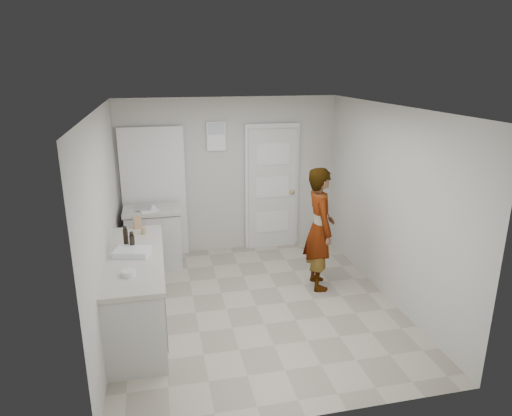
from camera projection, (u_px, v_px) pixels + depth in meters
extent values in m
plane|color=gray|center=(256.00, 306.00, 5.87)|extent=(4.00, 4.00, 0.00)
plane|color=beige|center=(229.00, 176.00, 7.36)|extent=(3.50, 0.00, 3.50)
plane|color=beige|center=(311.00, 290.00, 3.63)|extent=(3.50, 0.00, 3.50)
plane|color=beige|center=(105.00, 224.00, 5.13)|extent=(0.00, 4.00, 4.00)
plane|color=beige|center=(389.00, 204.00, 5.86)|extent=(0.00, 4.00, 4.00)
plane|color=silver|center=(256.00, 108.00, 5.12)|extent=(4.00, 4.00, 0.00)
cube|color=silver|center=(272.00, 190.00, 7.51)|extent=(0.80, 0.05, 2.00)
cube|color=silver|center=(272.00, 187.00, 7.53)|extent=(0.90, 0.04, 2.10)
sphere|color=tan|center=(292.00, 192.00, 7.55)|extent=(0.07, 0.07, 0.07)
cube|color=white|center=(216.00, 136.00, 7.09)|extent=(0.30, 0.02, 0.45)
cube|color=black|center=(154.00, 195.00, 7.15)|extent=(0.90, 0.05, 2.04)
cube|color=silver|center=(154.00, 195.00, 7.12)|extent=(0.98, 0.02, 2.10)
cube|color=silver|center=(137.00, 295.00, 5.25)|extent=(0.60, 1.90, 0.86)
cube|color=black|center=(140.00, 325.00, 5.37)|extent=(0.56, 1.86, 0.08)
cube|color=beige|center=(134.00, 257.00, 5.11)|extent=(0.64, 1.96, 0.05)
cube|color=silver|center=(154.00, 239.00, 6.92)|extent=(0.80, 0.55, 0.86)
cube|color=black|center=(156.00, 263.00, 7.04)|extent=(0.75, 0.54, 0.08)
cube|color=beige|center=(152.00, 210.00, 6.78)|extent=(0.84, 0.61, 0.05)
imported|color=silver|center=(320.00, 229.00, 6.17)|extent=(0.45, 0.65, 1.69)
cube|color=#A97554|center=(137.00, 223.00, 5.92)|extent=(0.11, 0.07, 0.16)
cylinder|color=tan|center=(144.00, 231.00, 5.74)|extent=(0.05, 0.05, 0.08)
cylinder|color=black|center=(132.00, 243.00, 5.22)|extent=(0.06, 0.06, 0.18)
sphere|color=black|center=(131.00, 233.00, 5.19)|extent=(0.05, 0.05, 0.05)
cylinder|color=black|center=(126.00, 238.00, 5.32)|extent=(0.06, 0.06, 0.21)
sphere|color=black|center=(125.00, 228.00, 5.28)|extent=(0.05, 0.05, 0.05)
cube|color=silver|center=(132.00, 252.00, 5.11)|extent=(0.44, 0.36, 0.07)
cube|color=silver|center=(132.00, 253.00, 5.11)|extent=(0.38, 0.30, 0.05)
cylinder|color=silver|center=(129.00, 273.00, 4.61)|extent=(0.15, 0.15, 0.06)
sphere|color=white|center=(127.00, 274.00, 4.59)|extent=(0.05, 0.05, 0.05)
sphere|color=white|center=(131.00, 272.00, 4.62)|extent=(0.05, 0.05, 0.05)
cube|color=white|center=(148.00, 209.00, 6.72)|extent=(0.33, 0.38, 0.01)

